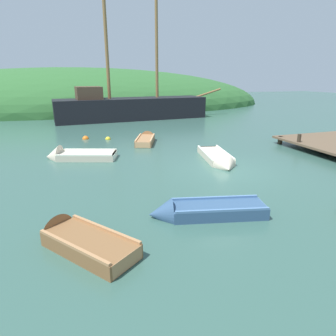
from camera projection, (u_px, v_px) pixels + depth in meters
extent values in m
plane|color=#33564C|center=(226.00, 170.00, 12.75)|extent=(120.00, 120.00, 0.00)
cylinder|color=#3A2D21|center=(280.00, 145.00, 17.78)|extent=(0.28, 0.28, 1.06)
cylinder|color=#3A2D21|center=(299.00, 138.00, 16.05)|extent=(0.20, 0.20, 0.45)
ellipsoid|color=#2D602D|center=(79.00, 107.00, 39.80)|extent=(54.34, 24.97, 10.35)
cube|color=black|center=(133.00, 113.00, 27.94)|extent=(14.50, 4.26, 2.82)
cube|color=#997A51|center=(132.00, 99.00, 27.53)|extent=(13.91, 3.95, 0.10)
cylinder|color=olive|center=(208.00, 93.00, 30.46)|extent=(2.96, 0.40, 0.97)
cylinder|color=olive|center=(157.00, 40.00, 26.87)|extent=(0.28, 0.28, 10.45)
cylinder|color=olive|center=(106.00, 44.00, 25.31)|extent=(0.30, 0.30, 9.41)
cube|color=#4C3828|center=(89.00, 93.00, 25.89)|extent=(2.35, 2.44, 1.10)
cube|color=#9E7047|center=(145.00, 142.00, 17.77)|extent=(1.78, 2.62, 0.47)
cone|color=#9E7047|center=(148.00, 137.00, 19.23)|extent=(1.08, 0.91, 0.91)
cube|color=tan|center=(143.00, 145.00, 16.64)|extent=(0.85, 0.42, 0.33)
cube|color=tan|center=(146.00, 138.00, 18.12)|extent=(0.89, 0.49, 0.05)
cube|color=tan|center=(144.00, 140.00, 17.31)|extent=(0.89, 0.49, 0.05)
cube|color=tan|center=(152.00, 138.00, 17.67)|extent=(0.94, 2.25, 0.07)
cube|color=tan|center=(138.00, 137.00, 17.71)|extent=(0.94, 2.25, 0.07)
cube|color=#335175|center=(218.00, 212.00, 8.55)|extent=(2.90, 1.58, 0.46)
cone|color=#335175|center=(161.00, 214.00, 8.39)|extent=(0.88, 1.06, 0.93)
cube|color=#4F75A1|center=(261.00, 208.00, 8.65)|extent=(0.32, 0.89, 0.32)
cube|color=#4F75A1|center=(202.00, 207.00, 8.45)|extent=(0.38, 0.92, 0.05)
cube|color=#4F75A1|center=(234.00, 206.00, 8.54)|extent=(0.38, 0.92, 0.05)
cube|color=#4F75A1|center=(215.00, 198.00, 8.90)|extent=(2.64, 0.69, 0.07)
cube|color=#4F75A1|center=(223.00, 210.00, 8.04)|extent=(2.64, 0.69, 0.07)
cube|color=beige|center=(88.00, 157.00, 14.47)|extent=(3.05, 2.10, 0.42)
cone|color=beige|center=(53.00, 157.00, 14.49)|extent=(1.04, 1.37, 1.21)
cube|color=white|center=(114.00, 156.00, 14.45)|extent=(0.48, 1.12, 0.30)
cube|color=white|center=(78.00, 154.00, 14.43)|extent=(0.55, 1.17, 0.05)
cube|color=white|center=(97.00, 154.00, 14.43)|extent=(0.55, 1.17, 0.05)
cube|color=white|center=(91.00, 149.00, 14.97)|extent=(2.61, 0.96, 0.07)
cube|color=white|center=(84.00, 155.00, 13.83)|extent=(2.61, 0.96, 0.07)
cube|color=beige|center=(215.00, 157.00, 14.52)|extent=(1.63, 3.07, 0.42)
cone|color=beige|center=(226.00, 167.00, 12.81)|extent=(1.16, 0.90, 1.05)
cube|color=white|center=(207.00, 149.00, 15.83)|extent=(1.00, 0.30, 0.29)
cube|color=white|center=(218.00, 157.00, 14.00)|extent=(1.03, 0.37, 0.05)
cube|color=white|center=(212.00, 151.00, 14.96)|extent=(1.03, 0.37, 0.05)
cube|color=white|center=(205.00, 153.00, 14.38)|extent=(0.61, 2.82, 0.07)
cube|color=white|center=(225.00, 152.00, 14.52)|extent=(0.61, 2.82, 0.07)
cube|color=brown|center=(90.00, 247.00, 6.75)|extent=(2.24, 2.51, 0.48)
cone|color=brown|center=(52.00, 229.00, 7.56)|extent=(1.15, 1.07, 0.97)
cube|color=#AE7B4F|center=(126.00, 261.00, 6.11)|extent=(0.81, 0.65, 0.34)
cube|color=#AE7B4F|center=(78.00, 235.00, 6.92)|extent=(0.86, 0.71, 0.05)
cube|color=#AE7B4F|center=(102.00, 246.00, 6.47)|extent=(0.86, 0.71, 0.05)
cube|color=#AE7B4F|center=(104.00, 228.00, 7.04)|extent=(1.45, 1.90, 0.07)
cube|color=#AE7B4F|center=(72.00, 246.00, 6.30)|extent=(1.45, 1.90, 0.07)
sphere|color=yellow|center=(108.00, 139.00, 19.02)|extent=(0.36, 0.36, 0.36)
sphere|color=orange|center=(86.00, 139.00, 19.13)|extent=(0.42, 0.42, 0.42)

